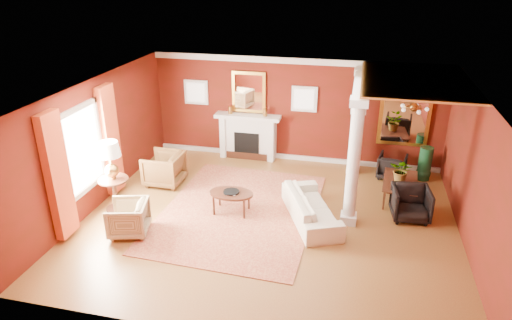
% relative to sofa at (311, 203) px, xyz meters
% --- Properties ---
extents(ground, '(8.00, 8.00, 0.00)m').
position_rel_sofa_xyz_m(ground, '(-0.89, -0.24, -0.41)').
color(ground, brown).
rests_on(ground, ground).
extents(room_shell, '(8.04, 7.04, 2.92)m').
position_rel_sofa_xyz_m(room_shell, '(-0.89, -0.24, 1.60)').
color(room_shell, '#5D110C').
rests_on(room_shell, ground).
extents(fireplace, '(1.85, 0.42, 1.29)m').
position_rel_sofa_xyz_m(fireplace, '(-2.19, 3.08, 0.23)').
color(fireplace, silver).
rests_on(fireplace, ground).
extents(overmantel_mirror, '(0.95, 0.07, 1.15)m').
position_rel_sofa_xyz_m(overmantel_mirror, '(-2.19, 3.22, 1.49)').
color(overmantel_mirror, gold).
rests_on(overmantel_mirror, fireplace).
extents(flank_window_left, '(0.70, 0.07, 0.70)m').
position_rel_sofa_xyz_m(flank_window_left, '(-3.74, 3.23, 1.39)').
color(flank_window_left, silver).
rests_on(flank_window_left, room_shell).
extents(flank_window_right, '(0.70, 0.07, 0.70)m').
position_rel_sofa_xyz_m(flank_window_right, '(-0.64, 3.23, 1.39)').
color(flank_window_right, silver).
rests_on(flank_window_right, room_shell).
extents(left_window, '(0.21, 2.55, 2.60)m').
position_rel_sofa_xyz_m(left_window, '(-4.78, -0.84, 1.01)').
color(left_window, white).
rests_on(left_window, room_shell).
extents(column_front, '(0.36, 0.36, 2.80)m').
position_rel_sofa_xyz_m(column_front, '(0.81, 0.06, 1.01)').
color(column_front, silver).
rests_on(column_front, ground).
extents(column_back, '(0.36, 0.36, 2.80)m').
position_rel_sofa_xyz_m(column_back, '(0.81, 2.76, 1.01)').
color(column_back, silver).
rests_on(column_back, ground).
extents(header_beam, '(0.30, 3.20, 0.32)m').
position_rel_sofa_xyz_m(header_beam, '(0.81, 1.66, 2.21)').
color(header_beam, silver).
rests_on(header_beam, column_front).
extents(amber_ceiling, '(2.30, 3.40, 0.04)m').
position_rel_sofa_xyz_m(amber_ceiling, '(1.96, 1.51, 2.46)').
color(amber_ceiling, '#E99A44').
rests_on(amber_ceiling, room_shell).
extents(dining_mirror, '(1.30, 0.07, 1.70)m').
position_rel_sofa_xyz_m(dining_mirror, '(2.01, 3.22, 1.14)').
color(dining_mirror, gold).
rests_on(dining_mirror, room_shell).
extents(chandelier, '(0.60, 0.62, 0.75)m').
position_rel_sofa_xyz_m(chandelier, '(2.01, 1.56, 1.83)').
color(chandelier, '#A97B35').
rests_on(chandelier, room_shell).
extents(crown_trim, '(8.00, 0.08, 0.16)m').
position_rel_sofa_xyz_m(crown_trim, '(-0.89, 3.22, 2.41)').
color(crown_trim, silver).
rests_on(crown_trim, room_shell).
extents(base_trim, '(8.00, 0.08, 0.12)m').
position_rel_sofa_xyz_m(base_trim, '(-0.89, 3.22, -0.35)').
color(base_trim, silver).
rests_on(base_trim, ground).
extents(rug, '(3.53, 4.61, 0.02)m').
position_rel_sofa_xyz_m(rug, '(-1.63, -0.01, -0.40)').
color(rug, maroon).
rests_on(rug, ground).
extents(sofa, '(1.40, 2.18, 0.83)m').
position_rel_sofa_xyz_m(sofa, '(0.00, 0.00, 0.00)').
color(sofa, beige).
rests_on(sofa, ground).
extents(armchair_leopard, '(0.85, 0.90, 0.92)m').
position_rel_sofa_xyz_m(armchair_leopard, '(-3.84, 0.93, 0.05)').
color(armchair_leopard, black).
rests_on(armchair_leopard, ground).
extents(armchair_stripe, '(0.89, 0.93, 0.79)m').
position_rel_sofa_xyz_m(armchair_stripe, '(-3.63, -1.40, -0.02)').
color(armchair_stripe, tan).
rests_on(armchair_stripe, ground).
extents(coffee_table, '(0.99, 0.99, 0.50)m').
position_rel_sofa_xyz_m(coffee_table, '(-1.79, -0.09, 0.04)').
color(coffee_table, black).
rests_on(coffee_table, ground).
extents(coffee_book, '(0.18, 0.04, 0.24)m').
position_rel_sofa_xyz_m(coffee_book, '(-1.84, -0.14, 0.21)').
color(coffee_book, black).
rests_on(coffee_book, coffee_table).
extents(side_table, '(0.66, 0.66, 1.66)m').
position_rel_sofa_xyz_m(side_table, '(-4.39, -0.55, 0.72)').
color(side_table, black).
rests_on(side_table, ground).
extents(dining_table, '(0.60, 1.42, 0.77)m').
position_rel_sofa_xyz_m(dining_table, '(1.96, 1.41, -0.03)').
color(dining_table, black).
rests_on(dining_table, ground).
extents(dining_chair_near, '(0.86, 0.81, 0.80)m').
position_rel_sofa_xyz_m(dining_chair_near, '(2.11, 0.55, -0.01)').
color(dining_chair_near, black).
rests_on(dining_chair_near, ground).
extents(dining_chair_far, '(0.79, 0.76, 0.69)m').
position_rel_sofa_xyz_m(dining_chair_far, '(1.80, 2.61, -0.07)').
color(dining_chair_far, black).
rests_on(dining_chair_far, ground).
extents(green_urn, '(0.38, 0.38, 0.90)m').
position_rel_sofa_xyz_m(green_urn, '(2.61, 2.69, -0.06)').
color(green_urn, '#123A1E').
rests_on(green_urn, ground).
extents(potted_plant, '(0.67, 0.70, 0.43)m').
position_rel_sofa_xyz_m(potted_plant, '(1.92, 1.39, 0.58)').
color(potted_plant, '#26591E').
rests_on(potted_plant, dining_table).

